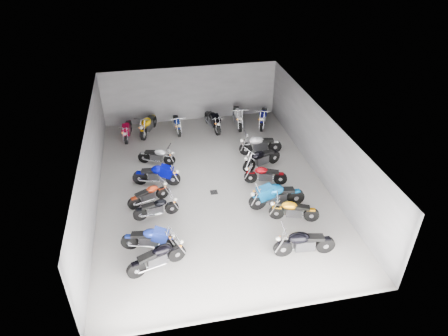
{
  "coord_description": "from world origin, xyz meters",
  "views": [
    {
      "loc": [
        -2.37,
        -14.52,
        10.53
      ],
      "look_at": [
        0.52,
        -0.16,
        1.0
      ],
      "focal_mm": 32.0,
      "sensor_mm": 36.0,
      "label": 1
    }
  ],
  "objects_px": {
    "motorcycle_back_f": "(263,117)",
    "motorcycle_back_b": "(148,125)",
    "motorcycle_right_e": "(261,158)",
    "motorcycle_back_a": "(128,130)",
    "motorcycle_left_e": "(157,175)",
    "motorcycle_right_b": "(294,210)",
    "motorcycle_back_c": "(177,123)",
    "motorcycle_left_c": "(156,208)",
    "motorcycle_left_d": "(149,195)",
    "drain_grate": "(214,192)",
    "motorcycle_back_d": "(213,120)",
    "motorcycle_right_a": "(304,243)",
    "motorcycle_right_f": "(260,144)",
    "motorcycle_left_a": "(157,257)",
    "motorcycle_right_c": "(276,196)",
    "motorcycle_back_e": "(238,116)",
    "motorcycle_left_b": "(149,239)",
    "motorcycle_right_d": "(265,175)",
    "motorcycle_left_f": "(157,156)"
  },
  "relations": [
    {
      "from": "drain_grate",
      "to": "motorcycle_right_f",
      "type": "bearing_deg",
      "value": 44.53
    },
    {
      "from": "motorcycle_back_b",
      "to": "motorcycle_back_a",
      "type": "bearing_deg",
      "value": 35.64
    },
    {
      "from": "motorcycle_left_b",
      "to": "motorcycle_back_b",
      "type": "xyz_separation_m",
      "value": [
        0.33,
        9.15,
        0.05
      ]
    },
    {
      "from": "motorcycle_left_a",
      "to": "motorcycle_right_e",
      "type": "distance_m",
      "value": 7.63
    },
    {
      "from": "motorcycle_right_f",
      "to": "motorcycle_back_a",
      "type": "bearing_deg",
      "value": 67.81
    },
    {
      "from": "motorcycle_left_c",
      "to": "motorcycle_right_e",
      "type": "relative_size",
      "value": 0.9
    },
    {
      "from": "motorcycle_left_c",
      "to": "motorcycle_back_b",
      "type": "bearing_deg",
      "value": 172.93
    },
    {
      "from": "motorcycle_left_f",
      "to": "motorcycle_back_f",
      "type": "relative_size",
      "value": 0.83
    },
    {
      "from": "drain_grate",
      "to": "motorcycle_right_b",
      "type": "bearing_deg",
      "value": -41.25
    },
    {
      "from": "motorcycle_right_c",
      "to": "motorcycle_right_d",
      "type": "relative_size",
      "value": 1.25
    },
    {
      "from": "motorcycle_left_a",
      "to": "motorcycle_right_e",
      "type": "height_order",
      "value": "motorcycle_right_e"
    },
    {
      "from": "motorcycle_left_d",
      "to": "motorcycle_back_b",
      "type": "bearing_deg",
      "value": 155.39
    },
    {
      "from": "motorcycle_right_b",
      "to": "motorcycle_left_d",
      "type": "bearing_deg",
      "value": 85.67
    },
    {
      "from": "motorcycle_left_a",
      "to": "motorcycle_right_d",
      "type": "distance_m",
      "value": 6.6
    },
    {
      "from": "motorcycle_left_b",
      "to": "motorcycle_right_c",
      "type": "height_order",
      "value": "motorcycle_right_c"
    },
    {
      "from": "motorcycle_left_e",
      "to": "motorcycle_back_d",
      "type": "relative_size",
      "value": 0.95
    },
    {
      "from": "motorcycle_right_b",
      "to": "motorcycle_left_a",
      "type": "bearing_deg",
      "value": 123.13
    },
    {
      "from": "motorcycle_right_e",
      "to": "motorcycle_right_f",
      "type": "height_order",
      "value": "motorcycle_right_f"
    },
    {
      "from": "motorcycle_back_a",
      "to": "motorcycle_left_e",
      "type": "bearing_deg",
      "value": 112.7
    },
    {
      "from": "motorcycle_left_c",
      "to": "motorcycle_left_f",
      "type": "height_order",
      "value": "motorcycle_left_f"
    },
    {
      "from": "motorcycle_back_e",
      "to": "motorcycle_right_b",
      "type": "bearing_deg",
      "value": 96.61
    },
    {
      "from": "motorcycle_left_d",
      "to": "motorcycle_right_d",
      "type": "distance_m",
      "value": 5.23
    },
    {
      "from": "motorcycle_back_e",
      "to": "motorcycle_back_b",
      "type": "bearing_deg",
      "value": 5.01
    },
    {
      "from": "motorcycle_right_a",
      "to": "drain_grate",
      "type": "bearing_deg",
      "value": 34.66
    },
    {
      "from": "motorcycle_back_f",
      "to": "motorcycle_right_e",
      "type": "bearing_deg",
      "value": 94.55
    },
    {
      "from": "motorcycle_left_c",
      "to": "motorcycle_back_b",
      "type": "distance_m",
      "value": 7.33
    },
    {
      "from": "motorcycle_back_a",
      "to": "motorcycle_back_d",
      "type": "height_order",
      "value": "motorcycle_back_d"
    },
    {
      "from": "motorcycle_back_f",
      "to": "motorcycle_back_b",
      "type": "bearing_deg",
      "value": 19.23
    },
    {
      "from": "motorcycle_left_f",
      "to": "motorcycle_right_a",
      "type": "relative_size",
      "value": 0.79
    },
    {
      "from": "motorcycle_left_d",
      "to": "motorcycle_back_d",
      "type": "distance_m",
      "value": 7.27
    },
    {
      "from": "motorcycle_left_d",
      "to": "motorcycle_back_e",
      "type": "bearing_deg",
      "value": 117.75
    },
    {
      "from": "motorcycle_left_b",
      "to": "motorcycle_back_a",
      "type": "bearing_deg",
      "value": -161.01
    },
    {
      "from": "motorcycle_right_e",
      "to": "motorcycle_back_b",
      "type": "relative_size",
      "value": 0.96
    },
    {
      "from": "motorcycle_left_c",
      "to": "motorcycle_left_f",
      "type": "relative_size",
      "value": 1.04
    },
    {
      "from": "motorcycle_back_d",
      "to": "motorcycle_left_a",
      "type": "bearing_deg",
      "value": 59.67
    },
    {
      "from": "drain_grate",
      "to": "motorcycle_left_b",
      "type": "distance_m",
      "value": 4.2
    },
    {
      "from": "motorcycle_left_a",
      "to": "motorcycle_right_c",
      "type": "relative_size",
      "value": 0.87
    },
    {
      "from": "motorcycle_left_c",
      "to": "motorcycle_left_d",
      "type": "distance_m",
      "value": 0.99
    },
    {
      "from": "motorcycle_right_f",
      "to": "motorcycle_right_e",
      "type": "bearing_deg",
      "value": 169.66
    },
    {
      "from": "motorcycle_right_a",
      "to": "motorcycle_back_d",
      "type": "height_order",
      "value": "motorcycle_back_d"
    },
    {
      "from": "drain_grate",
      "to": "motorcycle_back_b",
      "type": "bearing_deg",
      "value": 112.69
    },
    {
      "from": "motorcycle_right_b",
      "to": "motorcycle_back_c",
      "type": "bearing_deg",
      "value": 41.22
    },
    {
      "from": "motorcycle_right_b",
      "to": "motorcycle_back_c",
      "type": "height_order",
      "value": "motorcycle_back_c"
    },
    {
      "from": "motorcycle_back_d",
      "to": "motorcycle_back_e",
      "type": "relative_size",
      "value": 0.94
    },
    {
      "from": "motorcycle_left_c",
      "to": "motorcycle_right_d",
      "type": "relative_size",
      "value": 0.97
    },
    {
      "from": "motorcycle_back_b",
      "to": "motorcycle_back_e",
      "type": "distance_m",
      "value": 5.09
    },
    {
      "from": "motorcycle_left_a",
      "to": "motorcycle_left_e",
      "type": "relative_size",
      "value": 0.97
    },
    {
      "from": "motorcycle_back_a",
      "to": "motorcycle_back_e",
      "type": "bearing_deg",
      "value": -169.79
    },
    {
      "from": "motorcycle_left_c",
      "to": "motorcycle_left_d",
      "type": "xyz_separation_m",
      "value": [
        -0.26,
        0.96,
        0.0
      ]
    },
    {
      "from": "motorcycle_right_b",
      "to": "motorcycle_back_f",
      "type": "bearing_deg",
      "value": 9.57
    }
  ]
}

